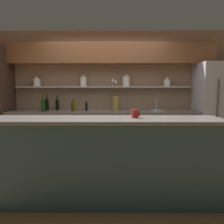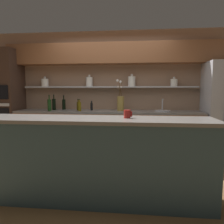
# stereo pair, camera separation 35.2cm
# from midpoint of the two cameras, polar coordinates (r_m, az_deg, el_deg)

# --- Properties ---
(ground_plane) EXTENTS (12.00, 12.00, 0.00)m
(ground_plane) POSITION_cam_midpoint_polar(r_m,az_deg,el_deg) (3.50, -5.25, -16.95)
(ground_plane) COLOR brown
(back_wall_unit) EXTENTS (5.20, 0.44, 2.60)m
(back_wall_unit) POSITION_cam_midpoint_polar(r_m,az_deg,el_deg) (4.75, -3.62, 8.25)
(back_wall_unit) COLOR #937056
(back_wall_unit) RESTS_ON ground_plane
(back_counter_unit) EXTENTS (3.78, 0.62, 0.92)m
(back_counter_unit) POSITION_cam_midpoint_polar(r_m,az_deg,el_deg) (4.55, -4.63, -5.45)
(back_counter_unit) COLOR brown
(back_counter_unit) RESTS_ON ground_plane
(island_counter) EXTENTS (2.88, 0.61, 1.02)m
(island_counter) POSITION_cam_midpoint_polar(r_m,az_deg,el_deg) (2.71, -6.75, -12.33)
(island_counter) COLOR #334C56
(island_counter) RESTS_ON ground_plane
(refrigerator) EXTENTS (0.76, 0.73, 1.88)m
(refrigerator) POSITION_cam_midpoint_polar(r_m,az_deg,el_deg) (4.81, 23.57, 0.46)
(refrigerator) COLOR #B7B7BC
(refrigerator) RESTS_ON ground_plane
(flower_vase) EXTENTS (0.17, 0.18, 0.64)m
(flower_vase) POSITION_cam_midpoint_polar(r_m,az_deg,el_deg) (4.49, -1.27, 2.70)
(flower_vase) COLOR olive
(flower_vase) RESTS_ON back_counter_unit
(sink_fixture) EXTENTS (0.30, 0.30, 0.25)m
(sink_fixture) POSITION_cam_midpoint_polar(r_m,az_deg,el_deg) (4.53, 9.60, 0.61)
(sink_fixture) COLOR #B7B7BC
(sink_fixture) RESTS_ON back_counter_unit
(bottle_oil_0) EXTENTS (0.06, 0.06, 0.24)m
(bottle_oil_0) POSITION_cam_midpoint_polar(r_m,az_deg,el_deg) (4.41, -11.96, 1.39)
(bottle_oil_0) COLOR brown
(bottle_oil_0) RESTS_ON back_counter_unit
(bottle_sauce_1) EXTENTS (0.05, 0.05, 0.20)m
(bottle_sauce_1) POSITION_cam_midpoint_polar(r_m,az_deg,el_deg) (4.57, -8.91, 1.44)
(bottle_sauce_1) COLOR black
(bottle_sauce_1) RESTS_ON back_counter_unit
(bottle_oil_2) EXTENTS (0.06, 0.06, 0.24)m
(bottle_oil_2) POSITION_cam_midpoint_polar(r_m,az_deg,el_deg) (4.56, -12.41, 1.52)
(bottle_oil_2) COLOR #47380A
(bottle_oil_2) RESTS_ON back_counter_unit
(bottle_wine_3) EXTENTS (0.08, 0.08, 0.33)m
(bottle_wine_3) POSITION_cam_midpoint_polar(r_m,az_deg,el_deg) (4.57, -19.69, 1.65)
(bottle_wine_3) COLOR #193814
(bottle_wine_3) RESTS_ON back_counter_unit
(bottle_wine_4) EXTENTS (0.07, 0.07, 0.31)m
(bottle_wine_4) POSITION_cam_midpoint_polar(r_m,az_deg,el_deg) (4.79, -16.18, 1.88)
(bottle_wine_4) COLOR black
(bottle_wine_4) RESTS_ON back_counter_unit
(bottle_wine_5) EXTENTS (0.08, 0.08, 0.33)m
(bottle_wine_5) POSITION_cam_midpoint_polar(r_m,az_deg,el_deg) (4.78, -18.66, 1.87)
(bottle_wine_5) COLOR black
(bottle_wine_5) RESTS_ON back_counter_unit
(coffee_mug) EXTENTS (0.10, 0.08, 0.10)m
(coffee_mug) POSITION_cam_midpoint_polar(r_m,az_deg,el_deg) (2.61, 2.16, -0.49)
(coffee_mug) COLOR maroon
(coffee_mug) RESTS_ON island_counter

